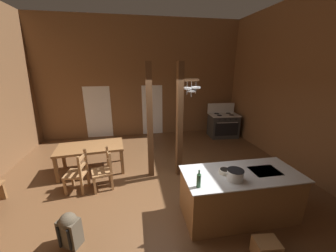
% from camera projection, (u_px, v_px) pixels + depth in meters
% --- Properties ---
extents(ground_plane, '(8.65, 8.96, 0.10)m').
position_uv_depth(ground_plane, '(155.00, 193.00, 4.56)').
color(ground_plane, brown).
extents(wall_back, '(8.65, 0.14, 4.56)m').
position_uv_depth(wall_back, '(142.00, 79.00, 7.77)').
color(wall_back, brown).
rests_on(wall_back, ground_plane).
extents(wall_right, '(0.14, 8.96, 4.56)m').
position_uv_depth(wall_right, '(323.00, 89.00, 4.57)').
color(wall_right, brown).
rests_on(wall_right, ground_plane).
extents(glazed_door_back_left, '(1.00, 0.01, 2.05)m').
position_uv_depth(glazed_door_back_left, '(98.00, 112.00, 7.77)').
color(glazed_door_back_left, white).
rests_on(glazed_door_back_left, ground_plane).
extents(glazed_panel_back_right, '(0.84, 0.01, 2.05)m').
position_uv_depth(glazed_panel_back_right, '(152.00, 110.00, 8.14)').
color(glazed_panel_back_right, white).
rests_on(glazed_panel_back_right, ground_plane).
extents(kitchen_island, '(2.17, 0.98, 0.92)m').
position_uv_depth(kitchen_island, '(239.00, 194.00, 3.72)').
color(kitchen_island, brown).
rests_on(kitchen_island, ground_plane).
extents(stove_range, '(1.19, 0.88, 1.32)m').
position_uv_depth(stove_range, '(223.00, 125.00, 7.99)').
color(stove_range, '#2E2E2E').
rests_on(stove_range, ground_plane).
extents(support_post_with_pot_rack, '(0.61, 0.27, 2.91)m').
position_uv_depth(support_post_with_pot_rack, '(181.00, 118.00, 4.85)').
color(support_post_with_pot_rack, brown).
rests_on(support_post_with_pot_rack, ground_plane).
extents(support_post_center, '(0.14, 0.14, 2.91)m').
position_uv_depth(support_post_center, '(150.00, 123.00, 4.81)').
color(support_post_center, brown).
rests_on(support_post_center, ground_plane).
extents(step_stool, '(0.39, 0.31, 0.30)m').
position_uv_depth(step_stool, '(266.00, 248.00, 2.95)').
color(step_stool, '#9E7044').
rests_on(step_stool, ground_plane).
extents(dining_table, '(1.78, 1.06, 0.74)m').
position_uv_depth(dining_table, '(91.00, 149.00, 5.27)').
color(dining_table, brown).
rests_on(dining_table, ground_plane).
extents(ladderback_chair_near_window, '(0.50, 0.50, 0.95)m').
position_uv_depth(ladderback_chair_near_window, '(78.00, 173.00, 4.48)').
color(ladderback_chair_near_window, '#9E7044').
rests_on(ladderback_chair_near_window, ground_plane).
extents(ladderback_chair_by_post, '(0.54, 0.54, 0.95)m').
position_uv_depth(ladderback_chair_by_post, '(104.00, 170.00, 4.59)').
color(ladderback_chair_by_post, '#9E7044').
rests_on(ladderback_chair_by_post, ground_plane).
extents(backpack, '(0.38, 0.38, 0.60)m').
position_uv_depth(backpack, '(69.00, 229.00, 3.12)').
color(backpack, '#4C4233').
rests_on(backpack, ground_plane).
extents(stockpot_on_counter, '(0.35, 0.28, 0.19)m').
position_uv_depth(stockpot_on_counter, '(235.00, 175.00, 3.34)').
color(stockpot_on_counter, silver).
rests_on(stockpot_on_counter, kitchen_island).
extents(mixing_bowl_on_counter, '(0.22, 0.22, 0.08)m').
position_uv_depth(mixing_bowl_on_counter, '(225.00, 171.00, 3.57)').
color(mixing_bowl_on_counter, silver).
rests_on(mixing_bowl_on_counter, kitchen_island).
extents(bottle_tall_on_counter, '(0.07, 0.07, 0.31)m').
position_uv_depth(bottle_tall_on_counter, '(199.00, 180.00, 3.14)').
color(bottle_tall_on_counter, '#2D5638').
rests_on(bottle_tall_on_counter, kitchen_island).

